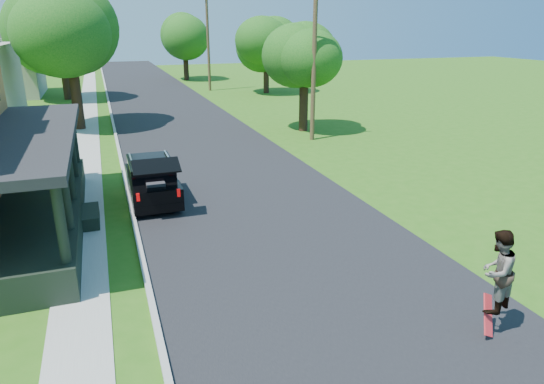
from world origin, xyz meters
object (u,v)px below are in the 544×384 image
object	(u,v)px
skateboarder	(497,271)
tree_right_near	(304,56)
black_suv	(152,180)
utility_pole_near	(314,62)

from	to	relation	value
skateboarder	tree_right_near	bearing A→B (deg)	-123.95
black_suv	utility_pole_near	world-z (taller)	utility_pole_near
tree_right_near	utility_pole_near	size ratio (longest dim) A/B	0.81
black_suv	tree_right_near	bearing A→B (deg)	43.82
black_suv	skateboarder	bearing A→B (deg)	-61.65
tree_right_near	utility_pole_near	xyz separation A→B (m)	(-0.43, -2.42, -0.12)
utility_pole_near	tree_right_near	bearing A→B (deg)	91.76
black_suv	utility_pole_near	bearing A→B (deg)	36.79
skateboarder	tree_right_near	world-z (taller)	tree_right_near
black_suv	tree_right_near	distance (m)	14.20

